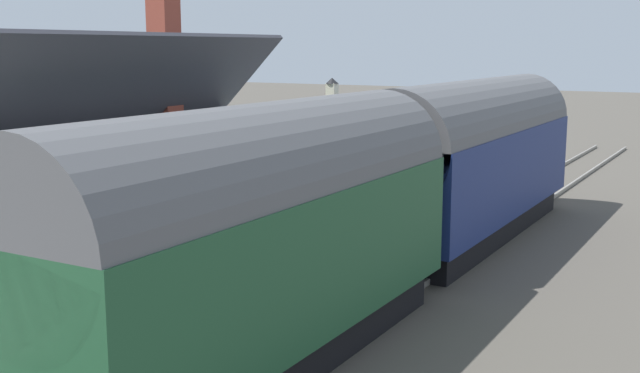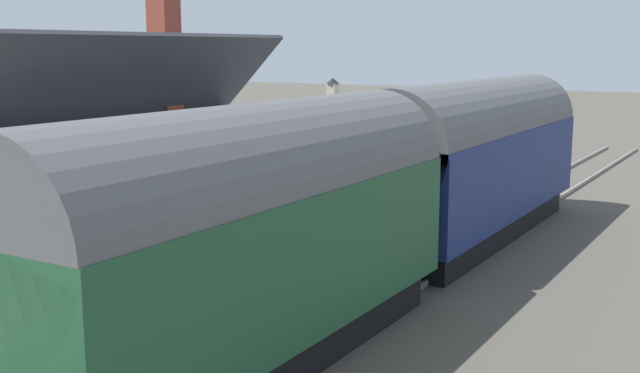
% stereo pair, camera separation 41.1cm
% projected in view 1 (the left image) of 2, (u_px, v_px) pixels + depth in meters
% --- Properties ---
extents(ground_plane, '(160.00, 160.00, 0.00)m').
position_uv_depth(ground_plane, '(377.00, 266.00, 18.80)').
color(ground_plane, '#4C473F').
extents(platform, '(32.00, 5.61, 0.83)m').
position_uv_depth(platform, '(246.00, 231.00, 20.58)').
color(platform, gray).
rests_on(platform, ground).
extents(platform_edge_coping, '(32.00, 0.36, 0.02)m').
position_uv_depth(platform_edge_coping, '(334.00, 227.00, 19.22)').
color(platform_edge_coping, beige).
rests_on(platform_edge_coping, platform).
extents(rail_near, '(52.00, 0.08, 0.14)m').
position_uv_depth(rail_near, '(440.00, 273.00, 17.99)').
color(rail_near, gray).
rests_on(rail_near, ground).
extents(rail_far, '(52.00, 0.08, 0.14)m').
position_uv_depth(rail_far, '(384.00, 265.00, 18.70)').
color(rail_far, gray).
rests_on(rail_far, ground).
extents(train, '(20.49, 2.73, 4.32)m').
position_uv_depth(train, '(399.00, 184.00, 17.27)').
color(train, black).
rests_on(train, ground).
extents(station_building, '(8.32, 3.68, 5.87)m').
position_uv_depth(station_building, '(108.00, 179.00, 16.82)').
color(station_building, silver).
rests_on(station_building, platform).
extents(bench_by_lamp, '(1.41, 0.46, 0.88)m').
position_uv_depth(bench_by_lamp, '(364.00, 171.00, 24.83)').
color(bench_by_lamp, teal).
rests_on(bench_by_lamp, platform).
extents(bench_mid_platform, '(1.41, 0.46, 0.88)m').
position_uv_depth(bench_mid_platform, '(318.00, 187.00, 22.01)').
color(bench_mid_platform, teal).
rests_on(bench_mid_platform, platform).
extents(bench_platform_end, '(1.41, 0.47, 0.88)m').
position_uv_depth(bench_platform_end, '(421.00, 153.00, 29.07)').
color(bench_platform_end, teal).
rests_on(bench_platform_end, platform).
extents(planter_bench_left, '(0.49, 0.49, 0.84)m').
position_uv_depth(planter_bench_left, '(314.00, 180.00, 23.37)').
color(planter_bench_left, teal).
rests_on(planter_bench_left, platform).
extents(planter_bench_right, '(1.01, 0.32, 0.61)m').
position_uv_depth(planter_bench_right, '(297.00, 175.00, 25.27)').
color(planter_bench_right, teal).
rests_on(planter_bench_right, platform).
extents(planter_corner_building, '(0.38, 0.38, 0.67)m').
position_uv_depth(planter_corner_building, '(357.00, 193.00, 21.84)').
color(planter_corner_building, teal).
rests_on(planter_corner_building, platform).
extents(planter_by_door, '(0.49, 0.49, 0.78)m').
position_uv_depth(planter_by_door, '(251.00, 186.00, 22.48)').
color(planter_by_door, black).
rests_on(planter_by_door, platform).
extents(planter_edge_far, '(1.06, 0.32, 0.55)m').
position_uv_depth(planter_edge_far, '(402.00, 164.00, 27.75)').
color(planter_edge_far, gray).
rests_on(planter_edge_far, platform).
extents(lamp_post_platform, '(0.32, 0.50, 3.60)m').
position_uv_depth(lamp_post_platform, '(332.00, 121.00, 19.55)').
color(lamp_post_platform, black).
rests_on(lamp_post_platform, platform).
extents(station_sign_board, '(0.96, 0.06, 1.57)m').
position_uv_depth(station_sign_board, '(443.00, 142.00, 26.44)').
color(station_sign_board, black).
rests_on(station_sign_board, platform).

